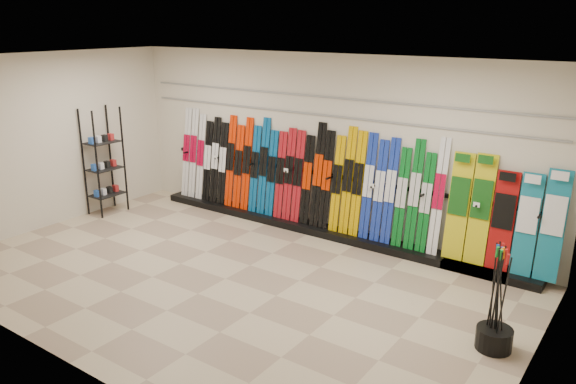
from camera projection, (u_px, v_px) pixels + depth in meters
The scene contains 13 objects.
floor at pixel (225, 279), 7.92m from camera, with size 8.00×8.00×0.00m, color gray.
back_wall at pixel (321, 144), 9.43m from camera, with size 8.00×8.00×0.00m, color beige.
left_wall at pixel (48, 141), 9.69m from camera, with size 5.00×5.00×0.00m, color beige.
right_wall at pixel (541, 242), 5.27m from camera, with size 5.00×5.00×0.00m, color beige.
ceiling at pixel (218, 61), 7.04m from camera, with size 8.00×8.00×0.00m, color silver.
ski_rack_base at pixel (324, 231), 9.56m from camera, with size 8.00×0.40×0.12m, color black.
skis at pixel (294, 174), 9.73m from camera, with size 5.37×0.28×1.76m.
snowboards at pixel (502, 217), 7.81m from camera, with size 1.59×0.25×1.59m.
accessory_rack at pixel (104, 161), 10.41m from camera, with size 0.40×0.60×1.99m, color black.
pole_bin at pixel (494, 339), 6.20m from camera, with size 0.40×0.40×0.25m, color black.
ski_poles at pixel (497, 298), 6.08m from camera, with size 0.25×0.40×1.18m.
slatwall_rail_0 at pixel (321, 115), 9.27m from camera, with size 7.60×0.02×0.03m, color gray.
slatwall_rail_1 at pixel (321, 97), 9.18m from camera, with size 7.60×0.02×0.03m, color gray.
Camera 1 is at (4.88, -5.38, 3.49)m, focal length 35.00 mm.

